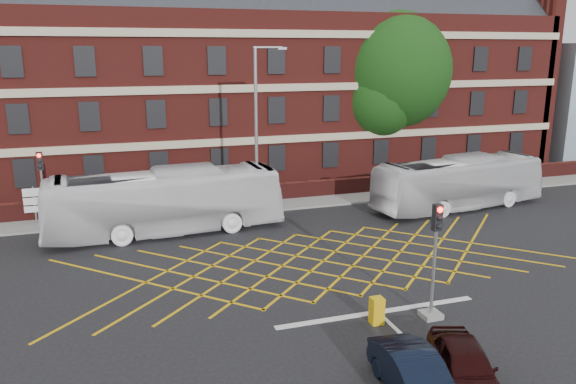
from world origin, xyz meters
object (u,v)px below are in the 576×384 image
object	(u,v)px
deciduous_tree	(390,79)
direction_signs	(34,201)
bus_left	(165,202)
car_maroon	(465,366)
traffic_light_far	(44,198)
traffic_light_near	(434,272)
utility_cabinet	(377,311)
bus_right	(459,183)
car_navy	(416,377)
street_lamp	(258,162)

from	to	relation	value
deciduous_tree	direction_signs	size ratio (longest dim) A/B	5.67
bus_left	direction_signs	size ratio (longest dim) A/B	5.62
car_maroon	bus_left	bearing A→B (deg)	130.04
traffic_light_far	direction_signs	bearing A→B (deg)	120.42
traffic_light_near	utility_cabinet	xyz separation A→B (m)	(-2.09, 0.20, -1.27)
bus_left	deciduous_tree	distance (m)	21.29
traffic_light_near	bus_left	bearing A→B (deg)	122.04
bus_right	traffic_light_far	size ratio (longest dim) A/B	2.67
car_maroon	bus_right	bearing A→B (deg)	74.85
car_navy	traffic_light_near	world-z (taller)	traffic_light_near
bus_right	traffic_light_near	distance (m)	15.49
bus_left	traffic_light_near	size ratio (longest dim) A/B	2.89
car_navy	direction_signs	xyz separation A→B (m)	(-11.72, 20.57, 0.73)
bus_right	utility_cabinet	bearing A→B (deg)	128.26
deciduous_tree	utility_cabinet	xyz separation A→B (m)	(-12.12, -22.43, -6.80)
deciduous_tree	direction_signs	bearing A→B (deg)	-166.02
bus_right	utility_cabinet	world-z (taller)	bus_right
street_lamp	direction_signs	size ratio (longest dim) A/B	4.39
deciduous_tree	traffic_light_near	world-z (taller)	deciduous_tree
bus_left	bus_right	bearing A→B (deg)	-95.31
car_navy	car_maroon	distance (m)	1.62
direction_signs	utility_cabinet	size ratio (longest dim) A/B	2.25
car_maroon	deciduous_tree	bearing A→B (deg)	85.46
traffic_light_near	utility_cabinet	world-z (taller)	traffic_light_near
car_maroon	traffic_light_far	xyz separation A→B (m)	(-12.72, 19.45, 1.10)
bus_left	car_navy	distance (m)	17.78
car_navy	traffic_light_far	xyz separation A→B (m)	(-11.10, 19.50, 1.11)
bus_left	traffic_light_near	world-z (taller)	traffic_light_near
deciduous_tree	car_navy	bearing A→B (deg)	-116.10
street_lamp	bus_right	bearing A→B (deg)	-6.19
car_maroon	direction_signs	distance (m)	24.49
bus_left	car_navy	size ratio (longest dim) A/B	3.13
traffic_light_far	car_navy	bearing A→B (deg)	-60.36
deciduous_tree	direction_signs	xyz separation A→B (m)	(-24.82, -6.18, -5.91)
traffic_light_far	deciduous_tree	bearing A→B (deg)	16.66
bus_left	bus_right	distance (m)	17.59
bus_left	utility_cabinet	world-z (taller)	bus_left
street_lamp	bus_left	bearing A→B (deg)	-172.75
car_navy	deciduous_tree	distance (m)	30.51
bus_right	traffic_light_far	world-z (taller)	traffic_light_far
street_lamp	utility_cabinet	size ratio (longest dim) A/B	9.85
bus_right	direction_signs	bearing A→B (deg)	72.34
street_lamp	utility_cabinet	world-z (taller)	street_lamp
bus_left	bus_right	xyz separation A→B (m)	(17.57, -0.67, -0.13)
direction_signs	bus_left	bearing A→B (deg)	-27.76
traffic_light_near	traffic_light_far	size ratio (longest dim) A/B	1.00
utility_cabinet	bus_left	bearing A→B (deg)	115.22
traffic_light_far	street_lamp	size ratio (longest dim) A/B	0.44
bus_left	car_maroon	size ratio (longest dim) A/B	3.18
car_navy	utility_cabinet	world-z (taller)	car_navy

